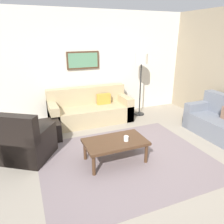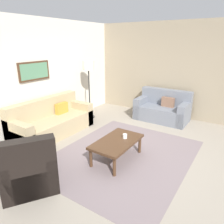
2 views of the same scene
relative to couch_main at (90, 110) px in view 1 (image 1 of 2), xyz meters
The scene contains 11 objects.
ground_plane 2.13m from the couch_main, 88.69° to the right, with size 8.00×8.00×0.00m, color gray.
rear_partition 1.21m from the couch_main, 84.37° to the left, with size 6.00×0.12×2.80m, color silver.
area_rug 2.13m from the couch_main, 88.69° to the right, with size 3.07×2.52×0.01m, color slate.
couch_main is the anchor object (origin of this frame).
couch_loveseat 3.23m from the couch_main, 38.58° to the right, with size 0.83×1.50×0.88m.
armchair_leather 2.15m from the couch_main, 139.68° to the right, with size 1.11×1.11×0.95m.
ottoman 1.38m from the couch_main, 149.33° to the right, with size 0.56×0.56×0.40m, color black.
coffee_table 2.08m from the couch_main, 94.18° to the right, with size 1.10×0.64×0.41m.
cup 2.16m from the couch_main, 89.37° to the right, with size 0.08×0.08×0.09m, color white.
lamp_standing 1.83m from the couch_main, ahead, with size 0.32×0.32×1.71m.
framed_artwork 1.31m from the couch_main, 91.90° to the left, with size 0.86×0.04×0.45m.
Camera 1 is at (-1.56, -3.11, 2.18)m, focal length 34.73 mm.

